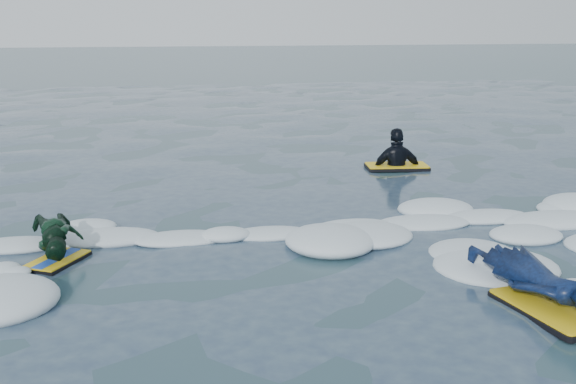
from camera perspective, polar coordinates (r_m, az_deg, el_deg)
name	(u,v)px	position (r m, az deg, el deg)	size (l,w,h in m)	color
ground	(243,285)	(6.92, -3.58, -7.32)	(120.00, 120.00, 0.00)	#173138
foam_band	(231,251)	(7.89, -4.55, -4.68)	(12.00, 3.10, 0.30)	silver
prone_woman_unit	(540,282)	(6.75, 19.31, -6.74)	(0.82, 1.67, 0.42)	black
prone_child_unit	(58,239)	(7.96, -17.73, -3.55)	(0.69, 1.17, 0.41)	black
waiting_rider_unit	(397,173)	(12.25, 8.58, 1.48)	(1.09, 0.68, 1.54)	black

